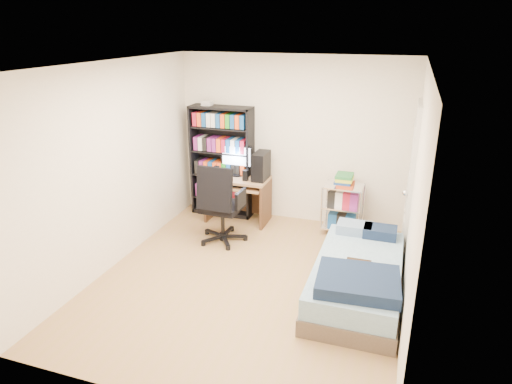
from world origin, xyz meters
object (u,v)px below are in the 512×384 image
(bed, at_px, (358,277))
(office_chair, at_px, (221,218))
(computer_desk, at_px, (245,181))
(media_shelf, at_px, (222,160))

(bed, bearing_deg, office_chair, 158.03)
(computer_desk, relative_size, bed, 0.62)
(media_shelf, distance_m, office_chair, 1.17)
(media_shelf, distance_m, bed, 3.01)
(media_shelf, relative_size, office_chair, 1.58)
(office_chair, height_order, bed, office_chair)
(media_shelf, height_order, computer_desk, media_shelf)
(computer_desk, relative_size, office_chair, 1.03)
(media_shelf, bearing_deg, bed, -37.07)
(media_shelf, bearing_deg, office_chair, -68.95)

